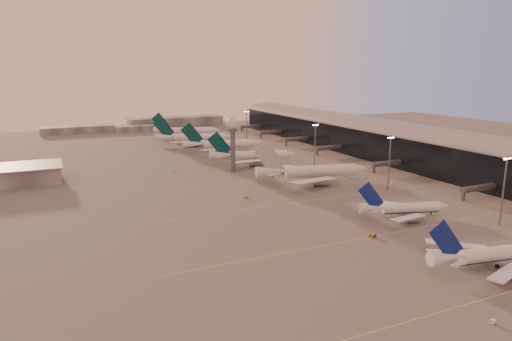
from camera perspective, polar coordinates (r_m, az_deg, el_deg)
name	(u,v)px	position (r m, az deg, el deg)	size (l,w,h in m)	color
ground	(367,252)	(143.45, 13.67, -9.92)	(700.00, 700.00, 0.00)	#5E5B5C
taxiway_markings	(341,196)	(202.95, 10.57, -3.10)	(180.00, 185.25, 0.02)	#DFCC4E
terminal	(396,143)	(290.06, 17.12, 3.36)	(57.00, 362.00, 23.04)	black
radar_tower	(233,133)	(242.31, -2.93, 4.69)	(6.40, 6.40, 31.10)	#54565B
mast_a	(504,188)	(180.06, 28.57, -1.92)	(3.60, 0.56, 25.00)	#54565B
mast_b	(389,161)	(214.28, 16.35, 1.21)	(3.60, 0.56, 25.00)	#54565B
mast_c	(315,144)	(254.83, 7.39, 3.35)	(3.60, 0.56, 25.00)	#54565B
mast_d	(247,126)	(332.90, -1.18, 5.59)	(3.60, 0.56, 25.00)	#54565B
distant_horizon	(149,124)	(439.58, -13.27, 5.65)	(165.00, 37.50, 9.00)	slate
narrowbody_near	(489,257)	(144.11, 27.14, -9.57)	(38.85, 30.74, 15.29)	silver
narrowbody_mid	(404,210)	(179.13, 18.06, -4.67)	(35.00, 27.51, 14.07)	silver
widebody_white	(313,174)	(226.71, 7.17, -0.41)	(57.49, 45.57, 20.51)	silver
greentail_a	(253,157)	(268.66, -0.32, 1.68)	(51.31, 40.88, 19.09)	silver
greentail_b	(224,146)	(308.30, -4.07, 3.09)	(54.42, 43.45, 20.09)	silver
greentail_c	(194,139)	(339.86, -7.77, 3.90)	(55.24, 43.95, 20.69)	silver
greentail_d	(187,132)	(379.15, -8.58, 4.75)	(53.08, 42.16, 20.04)	silver
gsv_truck_a	(494,319)	(116.08, 27.62, -16.12)	(5.20, 2.84, 1.99)	silver
gsv_tug_mid	(373,235)	(156.15, 14.40, -7.86)	(3.88, 4.53, 1.11)	gold
gsv_truck_b	(425,201)	(198.88, 20.41, -3.65)	(6.05, 2.67, 2.37)	silver
gsv_truck_c	(246,195)	(195.61, -1.21, -3.13)	(5.89, 4.49, 2.27)	gold
gsv_catering_b	(392,182)	(225.90, 16.64, -1.35)	(4.61, 2.54, 3.61)	silver
gsv_tug_far	(271,176)	(232.71, 1.93, -0.74)	(3.38, 4.20, 1.04)	silver
gsv_truck_d	(174,170)	(248.62, -10.20, 0.06)	(3.96, 5.76, 2.19)	silver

